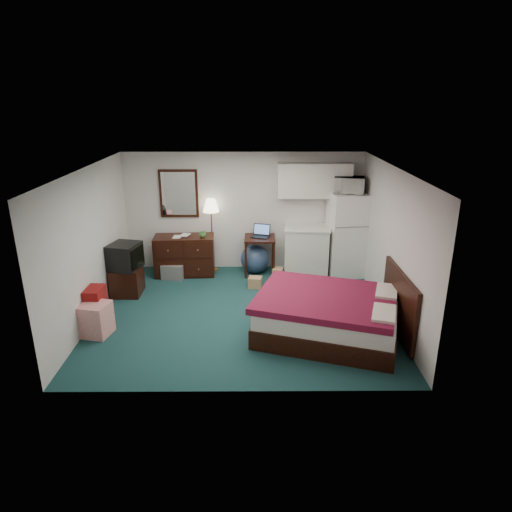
{
  "coord_description": "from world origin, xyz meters",
  "views": [
    {
      "loc": [
        0.2,
        -7.19,
        3.6
      ],
      "look_at": [
        0.25,
        0.08,
        1.02
      ],
      "focal_mm": 32.0,
      "sensor_mm": 36.0,
      "label": 1
    }
  ],
  "objects_px": {
    "dresser": "(185,255)",
    "kitchen_counter": "(307,251)",
    "floor_lamp": "(212,235)",
    "tv_stand": "(127,281)",
    "bed": "(328,316)",
    "fridge": "(346,234)",
    "desk": "(260,255)",
    "suitcase": "(96,307)"
  },
  "relations": [
    {
      "from": "floor_lamp",
      "to": "bed",
      "type": "relative_size",
      "value": 0.75
    },
    {
      "from": "floor_lamp",
      "to": "fridge",
      "type": "xyz_separation_m",
      "value": [
        2.8,
        -0.2,
        0.08
      ]
    },
    {
      "from": "fridge",
      "to": "desk",
      "type": "bearing_deg",
      "value": 173.7
    },
    {
      "from": "floor_lamp",
      "to": "tv_stand",
      "type": "height_order",
      "value": "floor_lamp"
    },
    {
      "from": "floor_lamp",
      "to": "suitcase",
      "type": "relative_size",
      "value": 2.33
    },
    {
      "from": "kitchen_counter",
      "to": "fridge",
      "type": "relative_size",
      "value": 0.57
    },
    {
      "from": "tv_stand",
      "to": "kitchen_counter",
      "type": "bearing_deg",
      "value": 17.46
    },
    {
      "from": "dresser",
      "to": "suitcase",
      "type": "bearing_deg",
      "value": -118.96
    },
    {
      "from": "floor_lamp",
      "to": "bed",
      "type": "height_order",
      "value": "floor_lamp"
    },
    {
      "from": "desk",
      "to": "kitchen_counter",
      "type": "relative_size",
      "value": 0.82
    },
    {
      "from": "dresser",
      "to": "suitcase",
      "type": "height_order",
      "value": "dresser"
    },
    {
      "from": "kitchen_counter",
      "to": "bed",
      "type": "height_order",
      "value": "kitchen_counter"
    },
    {
      "from": "dresser",
      "to": "desk",
      "type": "bearing_deg",
      "value": -1.73
    },
    {
      "from": "dresser",
      "to": "bed",
      "type": "height_order",
      "value": "dresser"
    },
    {
      "from": "suitcase",
      "to": "floor_lamp",
      "type": "bearing_deg",
      "value": 58.18
    },
    {
      "from": "bed",
      "to": "dresser",
      "type": "bearing_deg",
      "value": 152.75
    },
    {
      "from": "dresser",
      "to": "kitchen_counter",
      "type": "xyz_separation_m",
      "value": [
        2.56,
        0.08,
        0.07
      ]
    },
    {
      "from": "floor_lamp",
      "to": "tv_stand",
      "type": "xyz_separation_m",
      "value": [
        -1.52,
        -1.23,
        -0.52
      ]
    },
    {
      "from": "dresser",
      "to": "bed",
      "type": "xyz_separation_m",
      "value": [
        2.61,
        -2.62,
        -0.08
      ]
    },
    {
      "from": "kitchen_counter",
      "to": "suitcase",
      "type": "distance_m",
      "value": 4.39
    },
    {
      "from": "floor_lamp",
      "to": "fridge",
      "type": "bearing_deg",
      "value": -4.06
    },
    {
      "from": "dresser",
      "to": "bed",
      "type": "distance_m",
      "value": 3.7
    },
    {
      "from": "fridge",
      "to": "tv_stand",
      "type": "xyz_separation_m",
      "value": [
        -4.33,
        -1.03,
        -0.6
      ]
    },
    {
      "from": "kitchen_counter",
      "to": "dresser",
      "type": "bearing_deg",
      "value": -172.21
    },
    {
      "from": "floor_lamp",
      "to": "kitchen_counter",
      "type": "xyz_separation_m",
      "value": [
        2.0,
        -0.14,
        -0.29
      ]
    },
    {
      "from": "bed",
      "to": "fridge",
      "type": "bearing_deg",
      "value": 91.86
    },
    {
      "from": "bed",
      "to": "suitcase",
      "type": "relative_size",
      "value": 3.1
    },
    {
      "from": "kitchen_counter",
      "to": "tv_stand",
      "type": "xyz_separation_m",
      "value": [
        -3.52,
        -1.09,
        -0.23
      ]
    },
    {
      "from": "dresser",
      "to": "fridge",
      "type": "height_order",
      "value": "fridge"
    },
    {
      "from": "dresser",
      "to": "kitchen_counter",
      "type": "relative_size",
      "value": 1.25
    },
    {
      "from": "dresser",
      "to": "fridge",
      "type": "xyz_separation_m",
      "value": [
        3.37,
        0.03,
        0.45
      ]
    },
    {
      "from": "dresser",
      "to": "kitchen_counter",
      "type": "height_order",
      "value": "kitchen_counter"
    },
    {
      "from": "dresser",
      "to": "floor_lamp",
      "type": "distance_m",
      "value": 0.71
    },
    {
      "from": "suitcase",
      "to": "kitchen_counter",
      "type": "bearing_deg",
      "value": 34.76
    },
    {
      "from": "dresser",
      "to": "fridge",
      "type": "bearing_deg",
      "value": -2.54
    },
    {
      "from": "dresser",
      "to": "floor_lamp",
      "type": "relative_size",
      "value": 0.78
    },
    {
      "from": "floor_lamp",
      "to": "tv_stand",
      "type": "bearing_deg",
      "value": -141.03
    },
    {
      "from": "bed",
      "to": "tv_stand",
      "type": "xyz_separation_m",
      "value": [
        -3.56,
        1.62,
        -0.07
      ]
    },
    {
      "from": "floor_lamp",
      "to": "desk",
      "type": "height_order",
      "value": "floor_lamp"
    },
    {
      "from": "desk",
      "to": "tv_stand",
      "type": "bearing_deg",
      "value": -156.98
    },
    {
      "from": "floor_lamp",
      "to": "dresser",
      "type": "bearing_deg",
      "value": -158.25
    },
    {
      "from": "dresser",
      "to": "fridge",
      "type": "distance_m",
      "value": 3.4
    }
  ]
}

